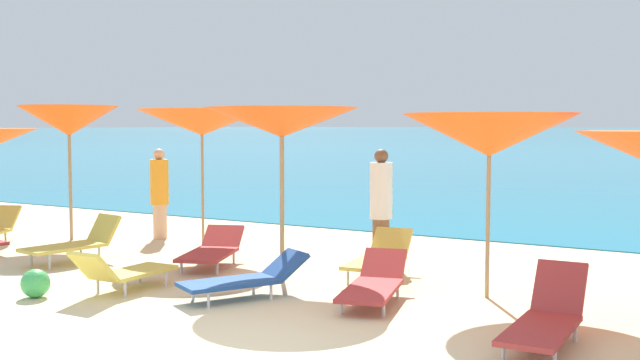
{
  "coord_description": "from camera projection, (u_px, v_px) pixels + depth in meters",
  "views": [
    {
      "loc": [
        4.36,
        -5.39,
        2.1
      ],
      "look_at": [
        -1.92,
        5.14,
        1.2
      ],
      "focal_mm": 42.88,
      "sensor_mm": 36.0,
      "label": 1
    }
  ],
  "objects": [
    {
      "name": "beach_ball",
      "position": [
        35.0,
        283.0,
        9.24
      ],
      "size": [
        0.35,
        0.35,
        0.35
      ],
      "primitive_type": "sphere",
      "color": "#3FB259",
      "rests_on": "ground_plane"
    },
    {
      "name": "umbrella_1",
      "position": [
        69.0,
        121.0,
        13.67
      ],
      "size": [
        1.82,
        1.82,
        2.43
      ],
      "color": "#9E7F59",
      "rests_on": "ground_plane"
    },
    {
      "name": "beachgoer_2",
      "position": [
        160.0,
        191.0,
        13.93
      ],
      "size": [
        0.33,
        0.33,
        1.65
      ],
      "rotation": [
        0.0,
        0.0,
        3.22
      ],
      "color": "#DBAA84",
      "rests_on": "ground_plane"
    },
    {
      "name": "umbrella_4",
      "position": [
        489.0,
        135.0,
        9.11
      ],
      "size": [
        2.1,
        2.1,
        2.23
      ],
      "color": "#9E7F59",
      "rests_on": "ground_plane"
    },
    {
      "name": "umbrella_3",
      "position": [
        282.0,
        123.0,
        10.19
      ],
      "size": [
        2.3,
        2.3,
        2.32
      ],
      "color": "#9E7F59",
      "rests_on": "ground_plane"
    },
    {
      "name": "ground_plane",
      "position": [
        522.0,
        234.0,
        15.57
      ],
      "size": [
        50.0,
        100.0,
        0.3
      ],
      "primitive_type": "cube",
      "color": "beige"
    },
    {
      "name": "lounge_chair_7",
      "position": [
        123.0,
        271.0,
        9.52
      ],
      "size": [
        0.56,
        1.45,
        0.6
      ],
      "rotation": [
        0.0,
        0.0,
        3.17
      ],
      "color": "#D8BF4C",
      "rests_on": "ground_plane"
    },
    {
      "name": "umbrella_2",
      "position": [
        202.0,
        122.0,
        12.39
      ],
      "size": [
        2.22,
        2.22,
        2.34
      ],
      "color": "#9E7F59",
      "rests_on": "ground_plane"
    },
    {
      "name": "beachgoer_0",
      "position": [
        381.0,
        202.0,
        11.62
      ],
      "size": [
        0.34,
        0.34,
        1.72
      ],
      "rotation": [
        0.0,
        0.0,
        1.55
      ],
      "color": "brown",
      "rests_on": "ground_plane"
    },
    {
      "name": "lounge_chair_9",
      "position": [
        245.0,
        278.0,
        9.2
      ],
      "size": [
        1.21,
        1.63,
        0.52
      ],
      "rotation": [
        0.0,
        0.0,
        -0.49
      ],
      "color": "#1E478C",
      "rests_on": "ground_plane"
    },
    {
      "name": "lounge_chair_8",
      "position": [
        379.0,
        257.0,
        10.41
      ],
      "size": [
        0.75,
        1.56,
        0.61
      ],
      "rotation": [
        0.0,
        0.0,
        0.13
      ],
      "color": "#D8BF4C",
      "rests_on": "ground_plane"
    },
    {
      "name": "lounge_chair_3",
      "position": [
        374.0,
        283.0,
        8.98
      ],
      "size": [
        0.97,
        1.76,
        0.52
      ],
      "rotation": [
        0.0,
        0.0,
        0.27
      ],
      "color": "#A53333",
      "rests_on": "ground_plane"
    },
    {
      "name": "lounge_chair_1",
      "position": [
        75.0,
        242.0,
        11.57
      ],
      "size": [
        0.78,
        1.53,
        0.68
      ],
      "rotation": [
        0.0,
        0.0,
        -0.15
      ],
      "color": "#D8BF4C",
      "rests_on": "ground_plane"
    },
    {
      "name": "lounge_chair_4",
      "position": [
        546.0,
        317.0,
        7.24
      ],
      "size": [
        0.56,
        1.65,
        0.7
      ],
      "rotation": [
        0.0,
        0.0,
        0.03
      ],
      "color": "#A53333",
      "rests_on": "ground_plane"
    },
    {
      "name": "lounge_chair_10",
      "position": [
        212.0,
        250.0,
        11.23
      ],
      "size": [
        1.13,
        1.69,
        0.52
      ],
      "rotation": [
        0.0,
        0.0,
        0.37
      ],
      "color": "#A53333",
      "rests_on": "ground_plane"
    }
  ]
}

